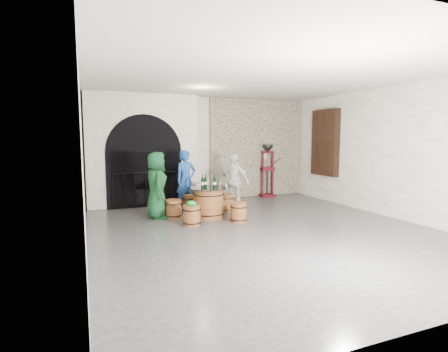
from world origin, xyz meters
name	(u,v)px	position (x,y,z in m)	size (l,w,h in m)	color
ground	(264,231)	(0.00, 0.00, 0.00)	(8.00, 8.00, 0.00)	#2F2F31
wall_back	(203,149)	(0.00, 4.00, 1.60)	(8.00, 8.00, 0.00)	silver
wall_left	(83,159)	(-3.50, 0.00, 1.60)	(8.00, 8.00, 0.00)	silver
wall_right	(392,152)	(3.50, 0.00, 1.60)	(8.00, 8.00, 0.00)	silver
ceiling	(266,76)	(0.00, 0.00, 3.20)	(8.00, 8.00, 0.00)	beige
stone_facing_panel	(256,148)	(1.80, 3.94, 1.60)	(3.20, 0.12, 3.18)	tan
arched_opening	(143,151)	(-1.90, 3.74, 1.58)	(3.10, 0.60, 3.19)	silver
shuttered_window	(325,143)	(3.38, 2.40, 1.80)	(0.23, 1.10, 2.00)	black
barrel_table	(209,203)	(-0.68, 1.60, 0.37)	(0.96, 0.96, 0.74)	brown
barrel_stool_left	(174,209)	(-1.49, 1.87, 0.22)	(0.41, 0.41, 0.45)	brown
barrel_stool_far	(190,203)	(-0.90, 2.43, 0.22)	(0.41, 0.41, 0.45)	brown
barrel_stool_right	(227,203)	(0.02, 2.10, 0.22)	(0.41, 0.41, 0.45)	brown
barrel_stool_near_right	(239,212)	(-0.18, 0.91, 0.22)	(0.41, 0.41, 0.45)	brown
barrel_stool_near_left	(192,215)	(-1.29, 1.00, 0.22)	(0.41, 0.41, 0.45)	brown
green_cap	(192,203)	(-1.29, 1.00, 0.50)	(0.25, 0.21, 0.11)	#0D913A
person_green	(157,185)	(-1.87, 1.99, 0.81)	(0.79, 0.52, 1.62)	#103A1C
person_blue	(186,180)	(-0.96, 2.63, 0.81)	(0.59, 0.39, 1.62)	navy
person_white	(234,181)	(0.30, 2.30, 0.76)	(0.89, 0.37, 1.52)	silver
wine_bottle_left	(202,182)	(-0.81, 1.68, 0.87)	(0.08, 0.08, 0.32)	black
wine_bottle_center	(215,182)	(-0.52, 1.61, 0.87)	(0.08, 0.08, 0.32)	black
wine_bottle_right	(205,182)	(-0.71, 1.73, 0.87)	(0.08, 0.08, 0.32)	black
tasting_glass_a	(200,187)	(-0.96, 1.44, 0.79)	(0.05, 0.05, 0.10)	#AE6021
tasting_glass_b	(220,184)	(-0.33, 1.72, 0.79)	(0.05, 0.05, 0.10)	#AE6021
tasting_glass_c	(200,185)	(-0.85, 1.75, 0.79)	(0.05, 0.05, 0.10)	#AE6021
tasting_glass_d	(214,184)	(-0.46, 1.84, 0.79)	(0.05, 0.05, 0.10)	#AE6021
tasting_glass_e	(226,186)	(-0.31, 1.35, 0.79)	(0.05, 0.05, 0.10)	#AE6021
tasting_glass_f	(197,186)	(-0.94, 1.67, 0.79)	(0.05, 0.05, 0.10)	#AE6021
side_barrel	(196,195)	(-0.55, 3.07, 0.33)	(0.50, 0.50, 0.66)	brown
corking_press	(268,167)	(2.12, 3.70, 1.01)	(0.71, 0.40, 1.73)	#460B15
control_box	(263,156)	(2.05, 3.86, 1.35)	(0.18, 0.10, 0.22)	silver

